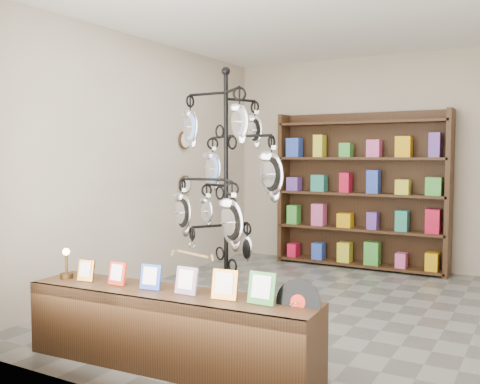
% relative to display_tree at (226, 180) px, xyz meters
% --- Properties ---
extents(ground, '(5.00, 5.00, 0.00)m').
position_rel_display_tree_xyz_m(ground, '(0.22, 1.01, -1.37)').
color(ground, slate).
rests_on(ground, ground).
extents(room_envelope, '(5.00, 5.00, 5.00)m').
position_rel_display_tree_xyz_m(room_envelope, '(0.22, 1.01, 0.48)').
color(room_envelope, '#B9AE95').
rests_on(room_envelope, ground).
extents(display_tree, '(1.30, 1.30, 2.38)m').
position_rel_display_tree_xyz_m(display_tree, '(0.00, 0.00, 0.00)').
color(display_tree, black).
rests_on(display_tree, ground).
extents(front_shelf, '(2.36, 0.63, 0.83)m').
position_rel_display_tree_xyz_m(front_shelf, '(0.05, -0.92, -1.08)').
color(front_shelf, black).
rests_on(front_shelf, ground).
extents(back_shelving, '(2.42, 0.36, 2.20)m').
position_rel_display_tree_xyz_m(back_shelving, '(0.22, 3.31, -0.34)').
color(back_shelving, black).
rests_on(back_shelving, ground).
extents(wall_clocks, '(0.03, 0.24, 0.84)m').
position_rel_display_tree_xyz_m(wall_clocks, '(-1.75, 1.81, 0.13)').
color(wall_clocks, black).
rests_on(wall_clocks, ground).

